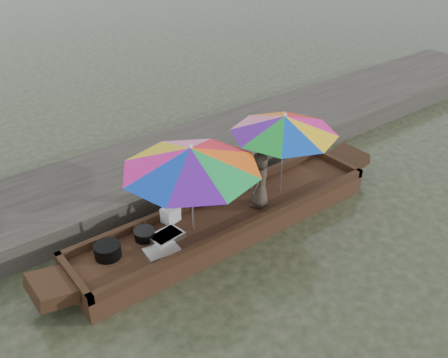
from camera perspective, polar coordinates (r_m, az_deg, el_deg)
water at (r=8.83m, az=0.40°, el=-5.84°), size 80.00×80.00×0.00m
dock at (r=10.23m, az=-7.16°, el=1.20°), size 22.00×2.20×0.50m
boat_hull at (r=8.72m, az=0.40°, el=-4.92°), size 5.67×1.20×0.35m
cooking_pot at (r=7.85m, az=-13.17°, el=-7.97°), size 0.41×0.41×0.22m
tray_crayfish at (r=8.07m, az=-6.61°, el=-6.58°), size 0.57×0.43×0.09m
tray_scallop at (r=7.83m, az=-7.10°, el=-8.17°), size 0.56×0.42×0.06m
charcoal_grill at (r=8.11m, az=-9.06°, el=-6.33°), size 0.32×0.32×0.15m
supply_bag at (r=8.42m, az=-6.14°, el=-4.05°), size 0.32×0.28×0.26m
vendor at (r=8.60m, az=4.09°, el=-0.06°), size 0.60×0.56×1.03m
umbrella_bow at (r=7.85m, az=-3.68°, el=-1.13°), size 2.48×2.48×1.55m
umbrella_stern at (r=8.91m, az=6.69°, el=2.89°), size 1.91×1.91×1.55m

